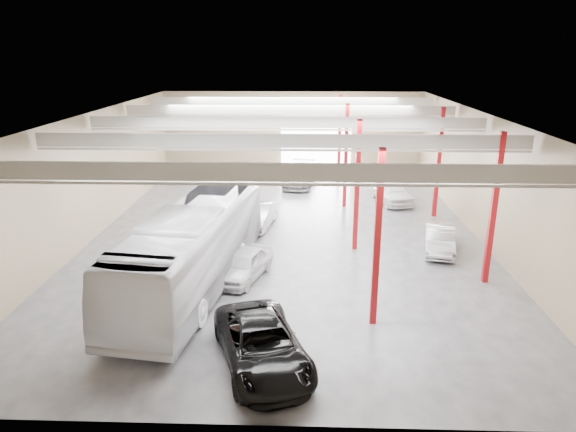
# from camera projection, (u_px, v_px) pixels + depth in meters

# --- Properties ---
(depot_shell) EXTENTS (22.12, 32.12, 7.06)m
(depot_shell) POSITION_uv_depth(u_px,v_px,m) (289.00, 149.00, 28.91)
(depot_shell) COLOR #404044
(depot_shell) RESTS_ON ground
(coach_bus) EXTENTS (4.95, 13.74, 3.74)m
(coach_bus) POSITION_uv_depth(u_px,v_px,m) (194.00, 247.00, 23.06)
(coach_bus) COLOR silver
(coach_bus) RESTS_ON ground
(black_sedan) EXTENTS (4.23, 6.16, 1.56)m
(black_sedan) POSITION_uv_depth(u_px,v_px,m) (262.00, 345.00, 17.40)
(black_sedan) COLOR black
(black_sedan) RESTS_ON ground
(car_row_a) EXTENTS (2.85, 4.39, 1.39)m
(car_row_a) POSITION_uv_depth(u_px,v_px,m) (244.00, 264.00, 24.12)
(car_row_a) COLOR silver
(car_row_a) RESTS_ON ground
(car_row_b) EXTENTS (2.15, 4.41, 1.39)m
(car_row_b) POSITION_uv_depth(u_px,v_px,m) (259.00, 216.00, 31.25)
(car_row_b) COLOR #A1A1A5
(car_row_b) RESTS_ON ground
(car_row_c) EXTENTS (2.99, 5.85, 1.63)m
(car_row_c) POSITION_uv_depth(u_px,v_px,m) (300.00, 175.00, 40.96)
(car_row_c) COLOR gray
(car_row_c) RESTS_ON ground
(car_right_near) EXTENTS (2.30, 4.43, 1.39)m
(car_right_near) POSITION_uv_depth(u_px,v_px,m) (440.00, 239.00, 27.42)
(car_right_near) COLOR #AEAEB3
(car_right_near) RESTS_ON ground
(car_right_far) EXTENTS (2.86, 5.08, 1.63)m
(car_right_far) POSITION_uv_depth(u_px,v_px,m) (391.00, 191.00, 36.31)
(car_right_far) COLOR white
(car_right_far) RESTS_ON ground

